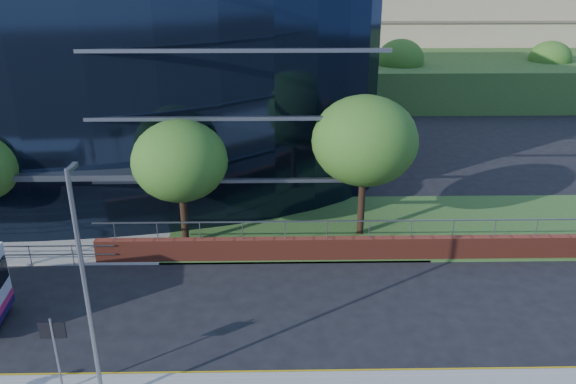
{
  "coord_description": "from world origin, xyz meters",
  "views": [
    {
      "loc": [
        11.7,
        -16.55,
        13.24
      ],
      "look_at": [
        12.17,
        8.0,
        3.29
      ],
      "focal_mm": 35.0,
      "sensor_mm": 36.0,
      "label": 1
    }
  ],
  "objects_px": {
    "tree_far_c": "(180,161)",
    "streetlight_east": "(86,287)",
    "tree_dist_e": "(400,59)",
    "street_sign": "(54,339)",
    "tree_far_d": "(365,141)",
    "tree_dist_f": "(550,59)"
  },
  "relations": [
    {
      "from": "tree_far_c",
      "to": "streetlight_east",
      "type": "xyz_separation_m",
      "value": [
        -1.0,
        -11.17,
        -0.1
      ]
    },
    {
      "from": "street_sign",
      "to": "tree_dist_f",
      "type": "bearing_deg",
      "value": 50.84
    },
    {
      "from": "street_sign",
      "to": "tree_far_c",
      "type": "height_order",
      "value": "tree_far_c"
    },
    {
      "from": "tree_far_c",
      "to": "tree_dist_f",
      "type": "relative_size",
      "value": 1.08
    },
    {
      "from": "tree_dist_e",
      "to": "tree_dist_f",
      "type": "bearing_deg",
      "value": 7.13
    },
    {
      "from": "street_sign",
      "to": "tree_far_d",
      "type": "relative_size",
      "value": 0.38
    },
    {
      "from": "tree_far_d",
      "to": "tree_dist_e",
      "type": "distance_m",
      "value": 31.06
    },
    {
      "from": "tree_far_c",
      "to": "tree_dist_f",
      "type": "bearing_deg",
      "value": 45.0
    },
    {
      "from": "tree_far_c",
      "to": "tree_dist_e",
      "type": "bearing_deg",
      "value": 61.26
    },
    {
      "from": "tree_far_c",
      "to": "tree_dist_f",
      "type": "height_order",
      "value": "tree_far_c"
    },
    {
      "from": "tree_far_c",
      "to": "streetlight_east",
      "type": "bearing_deg",
      "value": -95.11
    },
    {
      "from": "street_sign",
      "to": "tree_far_c",
      "type": "distance_m",
      "value": 11.14
    },
    {
      "from": "street_sign",
      "to": "tree_dist_e",
      "type": "distance_m",
      "value": 45.99
    },
    {
      "from": "tree_far_c",
      "to": "street_sign",
      "type": "bearing_deg",
      "value": -103.29
    },
    {
      "from": "streetlight_east",
      "to": "street_sign",
      "type": "bearing_deg",
      "value": 158.64
    },
    {
      "from": "tree_dist_f",
      "to": "streetlight_east",
      "type": "bearing_deg",
      "value": -127.58
    },
    {
      "from": "tree_dist_f",
      "to": "streetlight_east",
      "type": "height_order",
      "value": "streetlight_east"
    },
    {
      "from": "street_sign",
      "to": "tree_dist_e",
      "type": "xyz_separation_m",
      "value": [
        19.5,
        41.59,
        2.39
      ]
    },
    {
      "from": "street_sign",
      "to": "streetlight_east",
      "type": "distance_m",
      "value": 2.8
    },
    {
      "from": "tree_dist_e",
      "to": "tree_dist_f",
      "type": "xyz_separation_m",
      "value": [
        16.0,
        2.0,
        -0.33
      ]
    },
    {
      "from": "streetlight_east",
      "to": "tree_far_d",
      "type": "bearing_deg",
      "value": 50.6
    },
    {
      "from": "tree_far_d",
      "to": "streetlight_east",
      "type": "relative_size",
      "value": 0.93
    }
  ]
}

